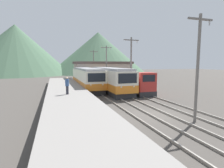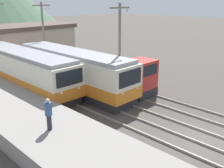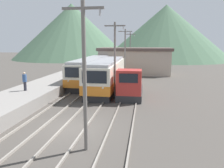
{
  "view_description": "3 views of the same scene",
  "coord_description": "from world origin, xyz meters",
  "px_view_note": "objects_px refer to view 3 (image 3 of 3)",
  "views": [
    {
      "loc": [
        -7.66,
        -12.19,
        4.11
      ],
      "look_at": [
        -0.68,
        8.66,
        1.54
      ],
      "focal_mm": 28.0,
      "sensor_mm": 36.0,
      "label": 1
    },
    {
      "loc": [
        -13.02,
        -5.46,
        7.65
      ],
      "look_at": [
        -0.16,
        7.16,
        1.79
      ],
      "focal_mm": 42.0,
      "sensor_mm": 36.0,
      "label": 2
    },
    {
      "loc": [
        4.59,
        -12.9,
        5.49
      ],
      "look_at": [
        1.47,
        7.84,
        1.49
      ],
      "focal_mm": 35.0,
      "sensor_mm": 36.0,
      "label": 3
    }
  ],
  "objects_px": {
    "commuter_train_left": "(92,71)",
    "person_on_platform": "(25,81)",
    "shunting_locomotive": "(130,85)",
    "catenary_mast_near": "(85,73)",
    "catenary_mast_far": "(125,53)",
    "catenary_mast_distant": "(130,50)",
    "commuter_train_center": "(107,75)",
    "catenary_mast_mid": "(115,58)"
  },
  "relations": [
    {
      "from": "catenary_mast_far",
      "to": "catenary_mast_distant",
      "type": "distance_m",
      "value": 10.88
    },
    {
      "from": "person_on_platform",
      "to": "shunting_locomotive",
      "type": "bearing_deg",
      "value": 18.45
    },
    {
      "from": "commuter_train_left",
      "to": "catenary_mast_distant",
      "type": "height_order",
      "value": "catenary_mast_distant"
    },
    {
      "from": "commuter_train_left",
      "to": "catenary_mast_near",
      "type": "xyz_separation_m",
      "value": [
        4.31,
        -18.89,
        2.42
      ]
    },
    {
      "from": "catenary_mast_far",
      "to": "catenary_mast_distant",
      "type": "bearing_deg",
      "value": 90.0
    },
    {
      "from": "catenary_mast_far",
      "to": "catenary_mast_distant",
      "type": "xyz_separation_m",
      "value": [
        0.0,
        10.88,
        0.0
      ]
    },
    {
      "from": "catenary_mast_far",
      "to": "catenary_mast_near",
      "type": "bearing_deg",
      "value": -90.0
    },
    {
      "from": "commuter_train_left",
      "to": "person_on_platform",
      "type": "xyz_separation_m",
      "value": [
        -3.82,
        -10.53,
        0.4
      ]
    },
    {
      "from": "catenary_mast_distant",
      "to": "person_on_platform",
      "type": "height_order",
      "value": "catenary_mast_distant"
    },
    {
      "from": "catenary_mast_near",
      "to": "person_on_platform",
      "type": "relative_size",
      "value": 4.22
    },
    {
      "from": "catenary_mast_near",
      "to": "catenary_mast_distant",
      "type": "relative_size",
      "value": 1.0
    },
    {
      "from": "commuter_train_center",
      "to": "catenary_mast_far",
      "type": "xyz_separation_m",
      "value": [
        1.51,
        6.75,
        2.38
      ]
    },
    {
      "from": "shunting_locomotive",
      "to": "catenary_mast_mid",
      "type": "distance_m",
      "value": 3.26
    },
    {
      "from": "commuter_train_left",
      "to": "catenary_mast_mid",
      "type": "bearing_deg",
      "value": -61.73
    },
    {
      "from": "commuter_train_left",
      "to": "catenary_mast_distant",
      "type": "relative_size",
      "value": 1.99
    },
    {
      "from": "commuter_train_center",
      "to": "catenary_mast_distant",
      "type": "relative_size",
      "value": 1.79
    },
    {
      "from": "shunting_locomotive",
      "to": "person_on_platform",
      "type": "distance_m",
      "value": 10.18
    },
    {
      "from": "catenary_mast_distant",
      "to": "person_on_platform",
      "type": "distance_m",
      "value": 25.68
    },
    {
      "from": "commuter_train_left",
      "to": "commuter_train_center",
      "type": "relative_size",
      "value": 1.11
    },
    {
      "from": "catenary_mast_near",
      "to": "commuter_train_left",
      "type": "bearing_deg",
      "value": 102.85
    },
    {
      "from": "catenary_mast_mid",
      "to": "person_on_platform",
      "type": "relative_size",
      "value": 4.22
    },
    {
      "from": "commuter_train_left",
      "to": "commuter_train_center",
      "type": "xyz_separation_m",
      "value": [
        2.8,
        -3.88,
        0.04
      ]
    },
    {
      "from": "catenary_mast_near",
      "to": "person_on_platform",
      "type": "height_order",
      "value": "catenary_mast_near"
    },
    {
      "from": "catenary_mast_far",
      "to": "person_on_platform",
      "type": "relative_size",
      "value": 4.22
    },
    {
      "from": "shunting_locomotive",
      "to": "person_on_platform",
      "type": "relative_size",
      "value": 3.39
    },
    {
      "from": "commuter_train_left",
      "to": "person_on_platform",
      "type": "distance_m",
      "value": 11.21
    },
    {
      "from": "commuter_train_center",
      "to": "catenary_mast_far",
      "type": "bearing_deg",
      "value": 77.41
    },
    {
      "from": "shunting_locomotive",
      "to": "catenary_mast_near",
      "type": "relative_size",
      "value": 0.8
    },
    {
      "from": "commuter_train_left",
      "to": "catenary_mast_mid",
      "type": "relative_size",
      "value": 1.99
    },
    {
      "from": "commuter_train_center",
      "to": "catenary_mast_distant",
      "type": "bearing_deg",
      "value": 85.11
    },
    {
      "from": "shunting_locomotive",
      "to": "catenary_mast_near",
      "type": "xyz_separation_m",
      "value": [
        -1.49,
        -11.56,
        2.81
      ]
    },
    {
      "from": "commuter_train_center",
      "to": "catenary_mast_far",
      "type": "relative_size",
      "value": 1.79
    },
    {
      "from": "catenary_mast_mid",
      "to": "catenary_mast_far",
      "type": "distance_m",
      "value": 10.88
    },
    {
      "from": "catenary_mast_far",
      "to": "catenary_mast_mid",
      "type": "bearing_deg",
      "value": -90.0
    },
    {
      "from": "catenary_mast_near",
      "to": "person_on_platform",
      "type": "xyz_separation_m",
      "value": [
        -8.13,
        8.35,
        -2.02
      ]
    },
    {
      "from": "catenary_mast_near",
      "to": "catenary_mast_far",
      "type": "bearing_deg",
      "value": 90.0
    },
    {
      "from": "commuter_train_left",
      "to": "shunting_locomotive",
      "type": "bearing_deg",
      "value": -51.62
    },
    {
      "from": "catenary_mast_near",
      "to": "catenary_mast_distant",
      "type": "xyz_separation_m",
      "value": [
        0.0,
        32.63,
        0.0
      ]
    },
    {
      "from": "commuter_train_center",
      "to": "catenary_mast_near",
      "type": "bearing_deg",
      "value": -84.26
    },
    {
      "from": "commuter_train_center",
      "to": "person_on_platform",
      "type": "relative_size",
      "value": 7.56
    },
    {
      "from": "shunting_locomotive",
      "to": "catenary_mast_far",
      "type": "bearing_deg",
      "value": 98.33
    },
    {
      "from": "catenary_mast_far",
      "to": "person_on_platform",
      "type": "distance_m",
      "value": 15.8
    }
  ]
}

